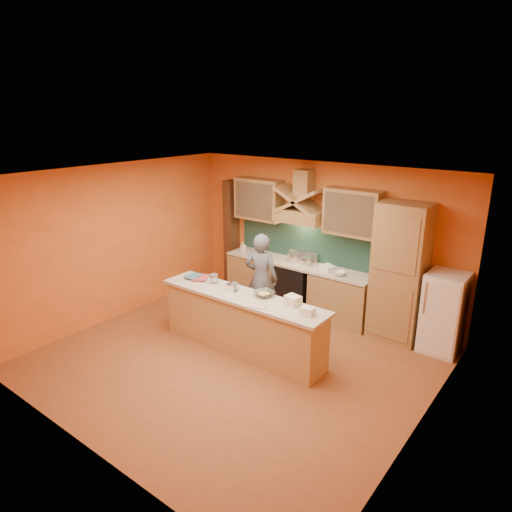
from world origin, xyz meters
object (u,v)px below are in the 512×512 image
Objects in this scene: stove at (297,286)px; mixing_bowl at (264,294)px; person at (261,279)px; kitchen_scale at (231,288)px; fridge at (444,313)px.

stove is 2.97× the size of mixing_bowl.
person is 1.07m from mixing_bowl.
stove is at bearing 105.74° from mixing_bowl.
kitchen_scale is 0.56m from mixing_bowl.
fridge reaches higher than stove.
person is at bearing -162.71° from fridge.
stove is 0.99m from person.
kitchen_scale is at bearing -163.78° from mixing_bowl.
fridge is at bearing 0.00° from stove.
person reaches higher than mixing_bowl.
stove is 7.35× the size of kitchen_scale.
mixing_bowl is at bearing -74.26° from stove.
person is 13.50× the size of kitchen_scale.
fridge reaches higher than kitchen_scale.
fridge is 3.02m from person.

